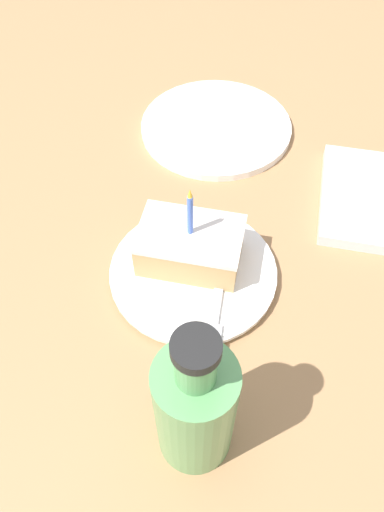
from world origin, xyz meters
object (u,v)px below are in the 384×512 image
cake_slice (190,245)px  plate (192,272)px  side_plate (216,127)px  fork (216,308)px  bottle (195,408)px  marble_board (377,199)px

cake_slice → plate: bearing=19.6°
plate → side_plate: plate is taller
fork → side_plate: fork is taller
cake_slice → side_plate: 0.31m
cake_slice → bottle: size_ratio=0.62×
cake_slice → fork: size_ratio=0.84×
plate → bottle: (0.22, 0.05, 0.08)m
fork → cake_slice: bearing=-146.2°
plate → marble_board: bearing=127.4°
bottle → marble_board: 0.47m
cake_slice → bottle: (0.24, 0.05, 0.05)m
cake_slice → fork: (0.07, 0.05, -0.03)m
side_plate → cake_slice: bearing=3.3°
cake_slice → side_plate: cake_slice is taller
plate → fork: fork is taller
plate → marble_board: marble_board is taller
marble_board → cake_slice: bearing=-55.7°
bottle → side_plate: 0.55m
fork → side_plate: 0.39m
side_plate → marble_board: marble_board is taller
plate → fork: (0.06, 0.04, 0.01)m
cake_slice → marble_board: bearing=124.3°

